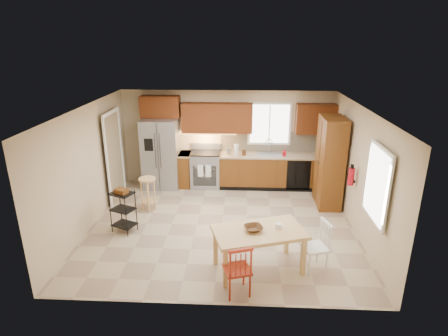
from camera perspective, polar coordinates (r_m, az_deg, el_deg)
floor at (r=8.05m, az=-0.32°, el=-8.70°), size 5.50×5.50×0.00m
ceiling at (r=7.21m, az=-0.36°, el=9.09°), size 5.50×5.00×0.02m
wall_back at (r=9.92m, az=0.47°, el=4.60°), size 5.50×0.02×2.50m
wall_front at (r=5.26m, az=-1.88°, el=-9.55°), size 5.50×0.02×2.50m
wall_left at (r=8.16m, az=-20.00°, el=0.05°), size 0.02×5.00×2.50m
wall_right at (r=7.89m, az=20.04°, el=-0.62°), size 0.02×5.00×2.50m
refrigerator at (r=9.88m, az=-9.54°, el=2.20°), size 0.92×0.75×1.82m
range_stove at (r=9.90m, az=-2.80°, el=-0.26°), size 0.76×0.63×0.92m
base_cabinet_narrow at (r=9.98m, az=-5.94°, el=-0.23°), size 0.30×0.60×0.90m
base_cabinet_run at (r=9.91m, az=7.86°, el=-0.46°), size 2.92×0.60×0.90m
dishwasher at (r=9.71m, az=11.29°, el=-1.10°), size 0.60×0.02×0.78m
backsplash at (r=9.96m, az=7.92°, el=4.02°), size 2.92×0.03×0.55m
upper_over_fridge at (r=9.79m, az=-9.68°, el=9.21°), size 1.00×0.35×0.55m
upper_left_block at (r=9.63m, az=-1.06°, el=7.65°), size 1.80×0.35×0.75m
upper_right_block at (r=9.79m, az=13.82°, el=7.28°), size 1.00×0.35×0.75m
window_back at (r=9.83m, az=6.94°, el=6.71°), size 1.12×0.04×1.12m
sink at (r=9.76m, az=6.86°, el=1.82°), size 0.62×0.46×0.16m
undercab_glow at (r=9.72m, az=-2.83°, el=5.36°), size 1.60×0.30×0.01m
soap_bottle at (r=9.66m, az=9.18°, el=2.36°), size 0.09×0.09×0.19m
paper_towel at (r=9.64m, az=1.87°, el=2.83°), size 0.12×0.12×0.28m
canister_steel at (r=9.66m, az=0.68°, el=2.57°), size 0.11×0.11×0.18m
canister_wood at (r=9.63m, az=3.05°, el=2.36°), size 0.10×0.10×0.14m
pantry at (r=8.96m, az=15.82°, el=0.85°), size 0.50×0.95×2.10m
fire_extinguisher at (r=8.04m, az=18.81°, el=-1.24°), size 0.12×0.12×0.36m
window_right at (r=6.78m, az=22.35°, el=-2.36°), size 0.04×1.02×1.32m
doorway at (r=9.34m, az=-16.46°, el=1.54°), size 0.04×0.95×2.10m
dining_table at (r=6.53m, az=5.26°, el=-12.38°), size 1.68×1.25×0.73m
chair_red at (r=5.93m, az=2.02°, el=-15.04°), size 0.52×0.52×0.88m
chair_white at (r=6.64m, az=13.65°, el=-11.53°), size 0.52×0.52×0.88m
table_bowl at (r=6.33m, az=4.50°, el=-9.50°), size 0.38×0.38×0.07m
table_jar at (r=6.43m, az=8.29°, el=-8.89°), size 0.13×0.13×0.12m
bar_stool at (r=8.73m, az=-11.49°, el=-3.93°), size 0.46×0.46×0.78m
utility_cart at (r=7.90m, az=-15.10°, el=-6.41°), size 0.54×0.49×0.89m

